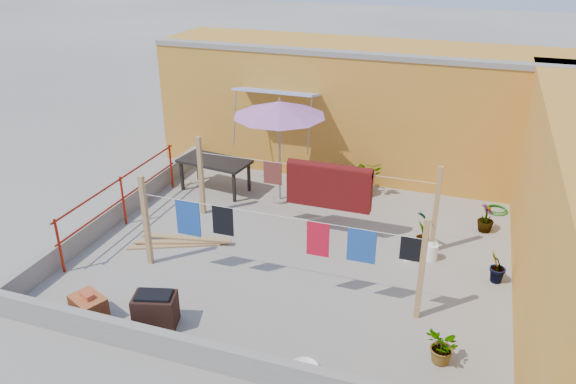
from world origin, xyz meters
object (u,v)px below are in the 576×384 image
Objects in this scene: brick_stack at (89,308)px; brazier at (155,310)px; patio_umbrella at (279,109)px; plant_back_a at (364,177)px; water_jug_a at (432,252)px; outdoor_table at (215,163)px; green_hose at (496,210)px; water_jug_b at (410,252)px; white_basin at (304,369)px.

brazier is at bearing 11.21° from brick_stack.
patio_umbrella reaches higher than plant_back_a.
outdoor_table is at bearing 164.02° from water_jug_a.
outdoor_table is (-1.68, 0.06, -1.51)m from patio_umbrella.
water_jug_a is (5.05, 3.67, -0.05)m from brick_stack.
brazier reaches higher than green_hose.
green_hose is at bearing 60.00° from water_jug_b.
plant_back_a is (-0.47, 6.17, 0.39)m from white_basin.
water_jug_a is 0.42m from water_jug_b.
patio_umbrella reaches higher than brick_stack.
green_hose is (5.11, 6.02, -0.26)m from brazier.
outdoor_table is at bearing -170.70° from green_hose.
brazier is at bearing -136.95° from water_jug_b.
brazier is 7.90m from green_hose.
water_jug_a is at bearing -21.93° from patio_umbrella.
plant_back_a is at bearing 62.64° from brick_stack.
brick_stack is at bearing -144.01° from water_jug_a.
plant_back_a reaches higher than white_basin.
brick_stack is 1.35× the size of green_hose.
brick_stack is 6.24m from water_jug_a.
water_jug_a is at bearing -53.34° from plant_back_a.
green_hose is (1.57, 2.71, -0.12)m from water_jug_b.
outdoor_table reaches higher than water_jug_b.
patio_umbrella is at bearing 113.48° from white_basin.
water_jug_a is at bearing -15.98° from outdoor_table.
white_basin is (3.66, 0.00, -0.17)m from brick_stack.
outdoor_table is 3.58m from plant_back_a.
outdoor_table is at bearing 177.94° from patio_umbrella.
water_jug_b is (0.99, 3.53, 0.12)m from white_basin.
brick_stack is (-1.43, -5.12, -2.00)m from patio_umbrella.
brazier is 2.04× the size of water_jug_a.
brazier is at bearing -130.31° from green_hose.
brick_stack is at bearing -134.88° from green_hose.
green_hose is (2.56, 6.24, -0.01)m from white_basin.
water_jug_b is (3.54, 3.31, -0.13)m from brazier.
water_jug_a is (3.94, 3.45, -0.13)m from brazier.
water_jug_a is at bearing 19.01° from water_jug_b.
patio_umbrella is at bearing -2.06° from outdoor_table.
white_basin is (2.55, -0.22, -0.25)m from brazier.
outdoor_table is at bearing 92.69° from brick_stack.
patio_umbrella is 4.14m from water_jug_b.
outdoor_table reaches higher than brazier.
patio_umbrella is at bearing -166.84° from green_hose.
plant_back_a is (3.19, 6.17, 0.22)m from brick_stack.
water_jug_a is at bearing -114.38° from green_hose.
brick_stack is (0.24, -5.19, -0.50)m from outdoor_table.
brazier reaches higher than water_jug_a.
patio_umbrella is 4.41m from water_jug_a.
water_jug_b is (-0.40, -0.14, -0.00)m from water_jug_a.
brick_stack is 1.92× the size of water_jug_b.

